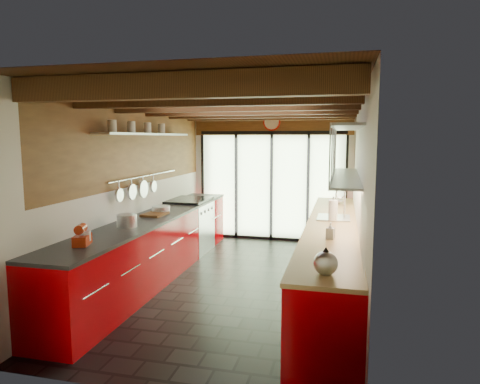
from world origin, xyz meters
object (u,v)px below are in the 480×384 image
at_px(bowl, 335,202).
at_px(paper_towel, 333,211).
at_px(soap_bottle, 330,231).
at_px(stand_mixer, 82,237).
at_px(kettle, 326,262).

bearing_deg(bowl, paper_towel, -90.00).
height_order(paper_towel, bowl, paper_towel).
distance_m(soap_bottle, bowl, 2.66).
bearing_deg(bowl, stand_mixer, -125.62).
bearing_deg(soap_bottle, kettle, -90.00).
bearing_deg(soap_bottle, stand_mixer, -160.73).
bearing_deg(paper_towel, kettle, -90.00).
relative_size(stand_mixer, bowl, 1.14).
height_order(kettle, bowl, kettle).
xyz_separation_m(kettle, paper_towel, (0.00, 2.35, 0.04)).
bearing_deg(stand_mixer, soap_bottle, 19.27).
relative_size(kettle, bowl, 1.08).
height_order(paper_towel, soap_bottle, paper_towel).
bearing_deg(kettle, paper_towel, 90.00).
height_order(stand_mixer, bowl, stand_mixer).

